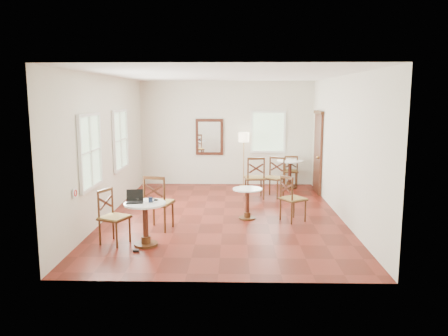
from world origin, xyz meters
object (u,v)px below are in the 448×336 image
cafe_table_near (145,219)px  chair_near_b (113,217)px  chair_mid_b (292,199)px  chair_back_b (274,177)px  chair_mid_a (255,178)px  chair_near_a (158,202)px  power_adapter (136,251)px  floor_lamp (244,141)px  cafe_table_back (290,171)px  chair_back_a (291,171)px  mouse (156,200)px  navy_mug (151,200)px  water_glass (138,201)px  cafe_table_mid (247,200)px  laptop (135,199)px

cafe_table_near → chair_near_b: (-0.59, 0.10, 0.01)m
chair_mid_b → chair_back_b: (-0.17, 2.27, 0.03)m
chair_mid_a → cafe_table_near: bearing=54.1°
chair_near_a → power_adapter: bearing=96.3°
chair_near_a → floor_lamp: bearing=-98.9°
cafe_table_back → chair_mid_b: size_ratio=0.81×
cafe_table_near → chair_back_a: 6.06m
mouse → power_adapter: size_ratio=0.90×
chair_near_b → chair_mid_b: (3.32, 1.48, -0.00)m
chair_mid_b → floor_lamp: (-0.93, 3.56, 0.84)m
mouse → navy_mug: 0.14m
chair_mid_a → water_glass: 4.28m
chair_mid_b → floor_lamp: size_ratio=0.62×
floor_lamp → water_glass: bearing=-110.3°
chair_near_a → water_glass: (-0.18, -0.96, 0.27)m
chair_back_a → chair_back_b: size_ratio=0.89×
cafe_table_back → chair_back_b: chair_back_b is taller
mouse → chair_mid_a: bearing=71.1°
chair_near_a → floor_lamp: size_ratio=0.69×
cafe_table_near → chair_back_a: bearing=58.7°
chair_mid_a → cafe_table_mid: bearing=76.2°
cafe_table_back → chair_near_a: bearing=-126.9°
chair_back_a → chair_mid_a: bearing=56.5°
chair_near_a → chair_back_a: bearing=-112.5°
chair_near_a → laptop: bearing=88.0°
chair_near_b → chair_mid_a: chair_mid_a is taller
chair_back_a → power_adapter: bearing=61.7°
chair_mid_a → water_glass: chair_mid_a is taller
cafe_table_mid → chair_near_b: size_ratio=0.68×
chair_back_a → floor_lamp: (-1.35, -0.04, 0.87)m
chair_back_b → power_adapter: size_ratio=10.47×
cafe_table_near → water_glass: water_glass is taller
chair_back_a → water_glass: chair_back_a is taller
chair_near_b → chair_back_a: bearing=-12.8°
chair_mid_b → laptop: 3.31m
cafe_table_back → mouse: bearing=-121.4°
cafe_table_near → chair_back_b: bearing=56.4°
water_glass → chair_near_a: bearing=79.6°
chair_mid_b → mouse: (-2.57, -1.43, 0.30)m
power_adapter → water_glass: bearing=92.4°
chair_mid_b → navy_mug: chair_mid_b is taller
floor_lamp → mouse: size_ratio=17.79×
chair_near_a → laptop: 0.96m
water_glass → power_adapter: 0.84m
laptop → cafe_table_near: bearing=-23.6°
navy_mug → laptop: bearing=177.0°
water_glass → navy_mug: bearing=15.5°
navy_mug → chair_near_a: bearing=92.2°
mouse → chair_back_b: bearing=66.5°
laptop → water_glass: laptop is taller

